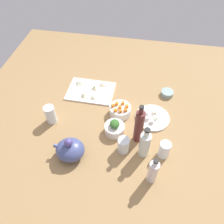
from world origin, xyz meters
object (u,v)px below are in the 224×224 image
object	(u,v)px
bowl_carrots	(120,110)
teapot	(70,150)
cutting_board	(91,91)
drinking_glass_0	(50,114)
bowl_greens	(115,129)
drinking_glass_1	(164,150)
drinking_glass_2	(123,145)
plate_tofu	(152,118)
bottle_2	(139,126)
bottle_1	(145,144)
bottle_0	(153,172)
bowl_small_side	(167,93)

from	to	relation	value
bowl_carrots	teapot	distance (cm)	41.51
cutting_board	drinking_glass_0	size ratio (longest dim) A/B	2.63
bowl_greens	drinking_glass_1	xyz separation A→B (cm)	(-29.28, 11.20, 2.65)
bowl_greens	drinking_glass_2	xyz separation A→B (cm)	(-7.00, 11.74, 2.01)
plate_tofu	bowl_greens	xyz separation A→B (cm)	(22.00, 14.47, 2.20)
bowl_greens	drinking_glass_0	world-z (taller)	drinking_glass_0
teapot	bottle_2	xyz separation A→B (cm)	(-35.26, -17.24, 6.74)
cutting_board	drinking_glass_2	distance (cm)	52.47
drinking_glass_0	drinking_glass_2	size ratio (longest dim) A/B	1.28
drinking_glass_0	drinking_glass_1	size ratio (longest dim) A/B	1.13
teapot	bottle_1	distance (cm)	40.46
drinking_glass_1	bowl_greens	bearing A→B (deg)	-20.94
bowl_carrots	bottle_0	world-z (taller)	bottle_0
bowl_small_side	bottle_0	distance (cm)	65.04
cutting_board	bowl_small_side	size ratio (longest dim) A/B	3.79
teapot	bottle_1	xyz separation A→B (cm)	(-39.46, -8.20, 3.53)
drinking_glass_1	drinking_glass_2	size ratio (longest dim) A/B	1.13
bottle_1	bottle_2	size ratio (longest dim) A/B	0.78
plate_tofu	bowl_small_side	bearing A→B (deg)	-110.90
bowl_greens	drinking_glass_0	xyz separation A→B (cm)	(40.15, -1.50, 3.35)
bowl_greens	teapot	distance (cm)	29.32
drinking_glass_1	bowl_small_side	bearing A→B (deg)	-91.86
bottle_2	drinking_glass_0	distance (cm)	54.77
cutting_board	teapot	distance (cm)	51.88
bowl_greens	bowl_carrots	world-z (taller)	bowl_carrots
cutting_board	bottle_1	size ratio (longest dim) A/B	1.45
bottle_0	teapot	bearing A→B (deg)	-8.26
bowl_small_side	drinking_glass_0	world-z (taller)	drinking_glass_0
bowl_carrots	bowl_small_side	bearing A→B (deg)	-142.40
drinking_glass_2	drinking_glass_0	bearing A→B (deg)	-15.69
drinking_glass_1	drinking_glass_2	distance (cm)	22.29
drinking_glass_0	bowl_small_side	bearing A→B (deg)	-153.00
bowl_greens	bottle_0	size ratio (longest dim) A/B	0.62
bowl_greens	drinking_glass_1	bearing A→B (deg)	159.06
bowl_carrots	drinking_glass_1	world-z (taller)	drinking_glass_1
bottle_0	drinking_glass_0	size ratio (longest dim) A/B	1.57
teapot	drinking_glass_0	world-z (taller)	teapot
bowl_carrots	bottle_0	size ratio (longest dim) A/B	0.71
bottle_0	drinking_glass_1	bearing A→B (deg)	-110.20
plate_tofu	drinking_glass_1	distance (cm)	27.12
bottle_0	plate_tofu	bearing A→B (deg)	-87.75
plate_tofu	cutting_board	bearing A→B (deg)	-21.01
bowl_carrots	bottle_0	distance (cm)	47.40
bottle_2	drinking_glass_2	world-z (taller)	bottle_2
bottle_1	bottle_2	world-z (taller)	bottle_2
plate_tofu	bottle_1	size ratio (longest dim) A/B	0.98
bowl_greens	drinking_glass_1	world-z (taller)	drinking_glass_1
bowl_small_side	bottle_1	bearing A→B (deg)	75.79
plate_tofu	bottle_1	world-z (taller)	bottle_1
drinking_glass_0	drinking_glass_2	xyz separation A→B (cm)	(-47.15, 13.24, -1.34)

